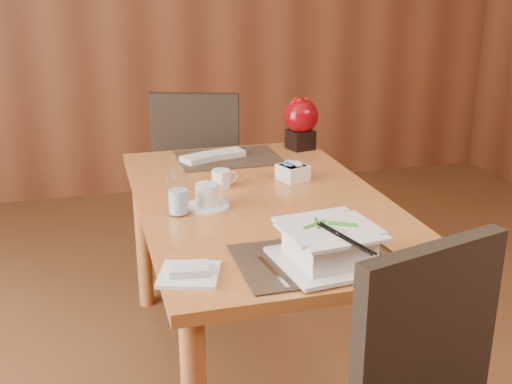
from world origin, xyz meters
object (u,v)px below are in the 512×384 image
object	(u,v)px
far_chair	(199,170)
bread_plate	(189,274)
creamer_jug	(221,178)
water_glass	(178,192)
sugar_caddy	(293,172)
soup_setting	(329,246)
coffee_cup	(207,197)
berry_decor	(301,121)
dining_table	(263,223)

from	to	relation	value
far_chair	bread_plate	bearing A→B (deg)	96.48
creamer_jug	water_glass	bearing A→B (deg)	-124.49
creamer_jug	sugar_caddy	bearing A→B (deg)	5.40
soup_setting	coffee_cup	xyz separation A→B (m)	(-0.24, 0.55, -0.02)
water_glass	bread_plate	size ratio (longest dim) A/B	1.02
water_glass	sugar_caddy	bearing A→B (deg)	27.25
coffee_cup	creamer_jug	xyz separation A→B (m)	(0.10, 0.21, -0.00)
water_glass	berry_decor	bearing A→B (deg)	45.42
sugar_caddy	far_chair	xyz separation A→B (m)	(-0.23, 0.85, -0.23)
water_glass	soup_setting	bearing A→B (deg)	-55.29
coffee_cup	water_glass	size ratio (longest dim) A/B	0.93
dining_table	water_glass	world-z (taller)	water_glass
bread_plate	soup_setting	bearing A→B (deg)	-4.55
creamer_jug	berry_decor	bearing A→B (deg)	47.17
creamer_jug	far_chair	bearing A→B (deg)	89.93
creamer_jug	sugar_caddy	xyz separation A→B (m)	(0.30, 0.00, -0.00)
dining_table	sugar_caddy	xyz separation A→B (m)	(0.18, 0.18, 0.13)
berry_decor	far_chair	world-z (taller)	berry_decor
creamer_jug	far_chair	size ratio (longest dim) A/B	0.09
far_chair	dining_table	bearing A→B (deg)	110.62
water_glass	bread_plate	world-z (taller)	water_glass
soup_setting	berry_decor	distance (m)	1.25
soup_setting	sugar_caddy	world-z (taller)	soup_setting
water_glass	creamer_jug	world-z (taller)	water_glass
berry_decor	dining_table	bearing A→B (deg)	-120.26
creamer_jug	bread_plate	distance (m)	0.77
coffee_cup	bread_plate	xyz separation A→B (m)	(-0.16, -0.52, -0.03)
berry_decor	bread_plate	distance (m)	1.39
soup_setting	bread_plate	size ratio (longest dim) A/B	1.94
coffee_cup	far_chair	world-z (taller)	far_chair
creamer_jug	berry_decor	size ratio (longest dim) A/B	0.39
dining_table	far_chair	world-z (taller)	far_chair
berry_decor	bread_plate	size ratio (longest dim) A/B	1.46
creamer_jug	berry_decor	world-z (taller)	berry_decor
sugar_caddy	berry_decor	distance (m)	0.49
dining_table	berry_decor	size ratio (longest dim) A/B	6.30
dining_table	creamer_jug	xyz separation A→B (m)	(-0.12, 0.18, 0.13)
dining_table	soup_setting	bearing A→B (deg)	-87.12
water_glass	sugar_caddy	distance (m)	0.57
bread_plate	far_chair	size ratio (longest dim) A/B	0.17
soup_setting	berry_decor	bearing A→B (deg)	68.25
bread_plate	coffee_cup	bearing A→B (deg)	73.18
creamer_jug	bread_plate	xyz separation A→B (m)	(-0.25, -0.73, -0.03)
sugar_caddy	bread_plate	size ratio (longest dim) A/B	0.64
berry_decor	coffee_cup	bearing A→B (deg)	-131.34
coffee_cup	berry_decor	distance (m)	0.88
soup_setting	sugar_caddy	bearing A→B (deg)	72.68
bread_plate	dining_table	bearing A→B (deg)	56.10
dining_table	coffee_cup	xyz separation A→B (m)	(-0.21, -0.03, 0.13)
coffee_cup	creamer_jug	distance (m)	0.23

